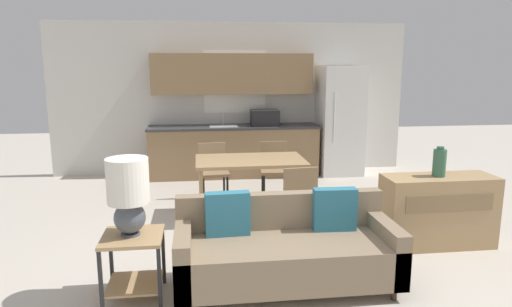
# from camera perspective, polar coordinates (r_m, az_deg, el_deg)

# --- Properties ---
(ground_plane) EXTENTS (20.00, 20.00, 0.00)m
(ground_plane) POSITION_cam_1_polar(r_m,az_deg,el_deg) (4.21, 2.20, -16.88)
(ground_plane) COLOR beige
(wall_back) EXTENTS (6.40, 0.07, 2.70)m
(wall_back) POSITION_cam_1_polar(r_m,az_deg,el_deg) (8.34, -3.02, 6.89)
(wall_back) COLOR silver
(wall_back) RESTS_ON ground_plane
(kitchen_counter) EXTENTS (2.99, 0.65, 2.15)m
(kitchen_counter) POSITION_cam_1_polar(r_m,az_deg,el_deg) (8.10, -2.75, 3.12)
(kitchen_counter) COLOR #8E704C
(kitchen_counter) RESTS_ON ground_plane
(refrigerator) EXTENTS (0.75, 0.72, 1.93)m
(refrigerator) POSITION_cam_1_polar(r_m,az_deg,el_deg) (8.36, 10.46, 4.05)
(refrigerator) COLOR white
(refrigerator) RESTS_ON ground_plane
(dining_table) EXTENTS (1.40, 0.84, 0.77)m
(dining_table) POSITION_cam_1_polar(r_m,az_deg,el_deg) (5.89, -0.73, -1.38)
(dining_table) COLOR tan
(dining_table) RESTS_ON ground_plane
(couch) EXTENTS (1.95, 0.80, 0.85)m
(couch) POSITION_cam_1_polar(r_m,az_deg,el_deg) (4.21, 3.63, -11.84)
(couch) COLOR #3D2D1E
(couch) RESTS_ON ground_plane
(side_table) EXTENTS (0.50, 0.50, 0.56)m
(side_table) POSITION_cam_1_polar(r_m,az_deg,el_deg) (4.10, -15.07, -12.22)
(side_table) COLOR tan
(side_table) RESTS_ON ground_plane
(table_lamp) EXTENTS (0.35, 0.35, 0.66)m
(table_lamp) POSITION_cam_1_polar(r_m,az_deg,el_deg) (3.92, -15.67, -4.62)
(table_lamp) COLOR #4C515B
(table_lamp) RESTS_ON side_table
(credenza) EXTENTS (1.21, 0.45, 0.78)m
(credenza) POSITION_cam_1_polar(r_m,az_deg,el_deg) (5.42, 21.75, -6.67)
(credenza) COLOR tan
(credenza) RESTS_ON ground_plane
(vase) EXTENTS (0.14, 0.14, 0.33)m
(vase) POSITION_cam_1_polar(r_m,az_deg,el_deg) (5.27, 21.95, -1.05)
(vase) COLOR #336047
(vase) RESTS_ON credenza
(dining_chair_far_right) EXTENTS (0.45, 0.45, 0.84)m
(dining_chair_far_right) POSITION_cam_1_polar(r_m,az_deg,el_deg) (6.75, 2.33, -1.67)
(dining_chair_far_right) COLOR #997A56
(dining_chair_far_right) RESTS_ON ground_plane
(dining_chair_near_right) EXTENTS (0.47, 0.47, 0.84)m
(dining_chair_near_right) POSITION_cam_1_polar(r_m,az_deg,el_deg) (5.30, 5.11, -5.30)
(dining_chair_near_right) COLOR #997A56
(dining_chair_near_right) RESTS_ON ground_plane
(dining_chair_far_left) EXTENTS (0.45, 0.45, 0.84)m
(dining_chair_far_left) POSITION_cam_1_polar(r_m,az_deg,el_deg) (6.64, -5.37, -1.92)
(dining_chair_far_left) COLOR #997A56
(dining_chair_far_left) RESTS_ON ground_plane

